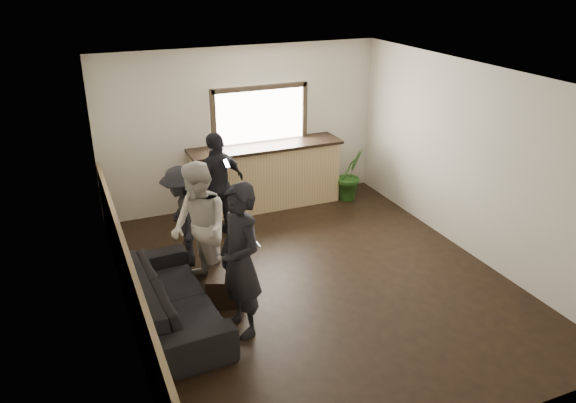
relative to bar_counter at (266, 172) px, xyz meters
name	(u,v)px	position (x,y,z in m)	size (l,w,h in m)	color
ground	(315,280)	(-0.30, -2.70, -0.64)	(5.00, 6.00, 0.01)	black
room_shell	(264,190)	(-1.04, -2.70, 0.83)	(5.01, 6.01, 2.80)	silver
bar_counter	(266,172)	(0.00, 0.00, 0.00)	(2.70, 0.68, 2.13)	tan
sofa	(174,297)	(-2.29, -2.86, -0.32)	(2.21, 0.86, 0.65)	black
coffee_table	(228,279)	(-1.49, -2.50, -0.45)	(0.49, 0.88, 0.39)	black
cup_a	(217,258)	(-1.58, -2.31, -0.20)	(0.13, 0.13, 0.10)	silver
cup_b	(237,266)	(-1.40, -2.64, -0.20)	(0.10, 0.10, 0.10)	silver
potted_plant	(350,174)	(1.54, -0.29, -0.16)	(0.53, 0.42, 0.96)	#2D6623
person_a	(240,261)	(-1.58, -3.37, 0.30)	(0.59, 0.77, 1.87)	black
person_b	(199,229)	(-1.77, -2.26, 0.24)	(0.81, 0.96, 1.77)	beige
person_c	(183,217)	(-1.84, -1.53, 0.11)	(0.60, 0.99, 1.49)	black
person_d	(218,185)	(-1.10, -0.81, 0.21)	(1.08, 0.79, 1.71)	black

